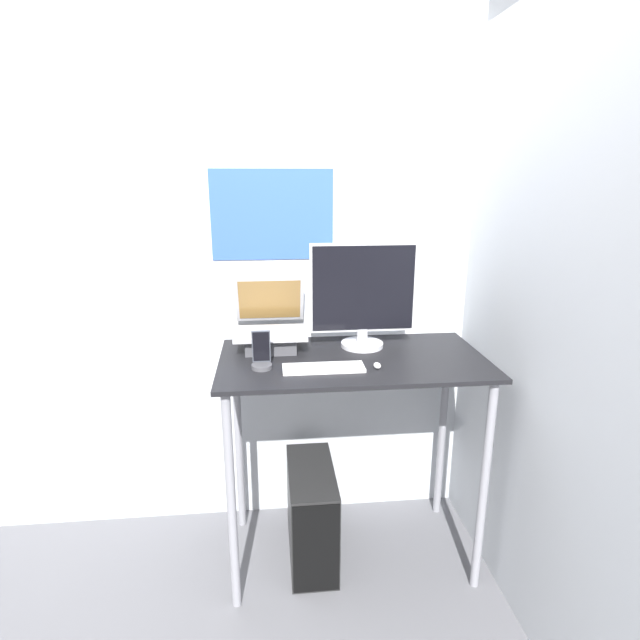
# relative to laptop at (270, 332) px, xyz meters

# --- Properties ---
(ground_plane) EXTENTS (12.00, 12.00, 0.00)m
(ground_plane) POSITION_rel_laptop_xyz_m (0.36, -0.48, -1.13)
(ground_plane) COLOR slate
(wall_back) EXTENTS (6.00, 0.06, 2.60)m
(wall_back) POSITION_rel_laptop_xyz_m (0.36, 0.24, 0.18)
(wall_back) COLOR silver
(wall_back) RESTS_ON ground_plane
(wall_side_right) EXTENTS (0.05, 6.00, 2.60)m
(wall_side_right) POSITION_rel_laptop_xyz_m (1.04, -0.48, 0.17)
(wall_side_right) COLOR silver
(wall_side_right) RESTS_ON ground_plane
(desk) EXTENTS (1.19, 0.64, 1.05)m
(desk) POSITION_rel_laptop_xyz_m (0.36, -0.16, -0.24)
(desk) COLOR black
(desk) RESTS_ON ground_plane
(laptop) EXTENTS (0.33, 0.33, 0.32)m
(laptop) POSITION_rel_laptop_xyz_m (0.00, 0.00, 0.00)
(laptop) COLOR #4C4C51
(laptop) RESTS_ON desk
(monitor) EXTENTS (0.50, 0.20, 0.49)m
(monitor) POSITION_rel_laptop_xyz_m (0.43, -0.01, 0.15)
(monitor) COLOR silver
(monitor) RESTS_ON desk
(keyboard) EXTENTS (0.34, 0.11, 0.02)m
(keyboard) POSITION_rel_laptop_xyz_m (0.22, -0.29, -0.07)
(keyboard) COLOR white
(keyboard) RESTS_ON desk
(mouse) EXTENTS (0.03, 0.05, 0.02)m
(mouse) POSITION_rel_laptop_xyz_m (0.45, -0.30, -0.07)
(mouse) COLOR white
(mouse) RESTS_ON desk
(cell_phone) EXTENTS (0.09, 0.09, 0.17)m
(cell_phone) POSITION_rel_laptop_xyz_m (-0.04, -0.25, -0.03)
(cell_phone) COLOR #4C4C51
(cell_phone) RESTS_ON desk
(computer_tower) EXTENTS (0.22, 0.50, 0.48)m
(computer_tower) POSITION_rel_laptop_xyz_m (0.18, -0.16, -0.89)
(computer_tower) COLOR black
(computer_tower) RESTS_ON ground_plane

